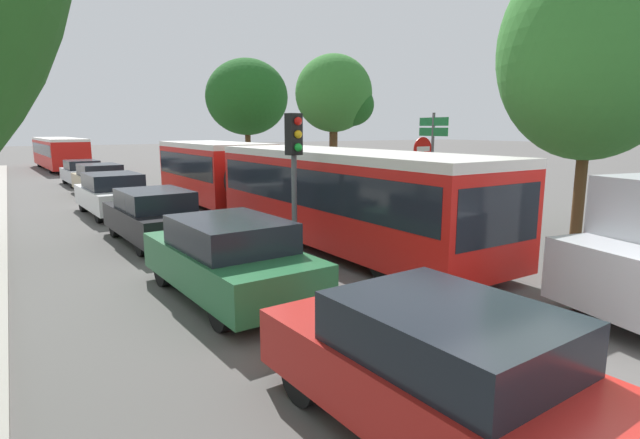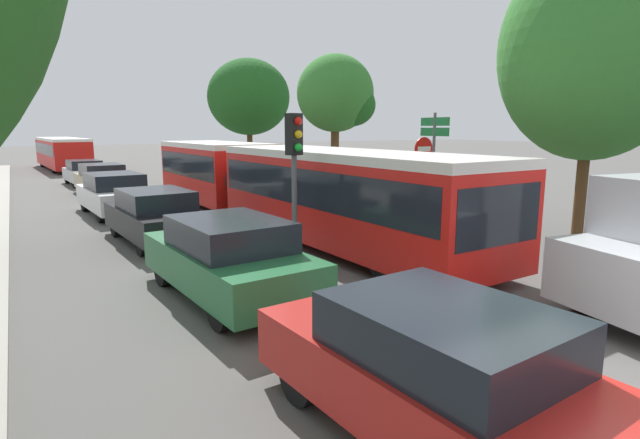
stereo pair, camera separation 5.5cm
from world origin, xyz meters
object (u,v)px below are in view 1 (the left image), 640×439
tree_right_mid (336,96)px  articulated_bus (277,180)px  queued_car_red (441,372)px  tree_right_near (590,56)px  queued_car_white (113,194)px  direction_sign_post (433,144)px  queued_car_black (155,216)px  no_entry_sign (422,168)px  tree_right_far (247,97)px  city_bus_rear (59,151)px  queued_car_silver (82,172)px  queued_car_tan (100,180)px  queued_car_green (229,258)px  traffic_light (294,155)px

tree_right_mid → articulated_bus: bearing=-137.8°
queued_car_red → tree_right_near: bearing=-68.5°
queued_car_white → direction_sign_post: bearing=-128.2°
queued_car_black → no_entry_sign: size_ratio=1.51×
tree_right_far → tree_right_mid: bearing=-85.4°
tree_right_mid → tree_right_far: tree_right_far is taller
queued_car_red → direction_sign_post: bearing=-47.1°
articulated_bus → tree_right_near: (5.78, -6.47, 3.45)m
city_bus_rear → tree_right_far: (8.92, -14.88, 3.51)m
articulated_bus → tree_right_far: tree_right_far is taller
queued_car_silver → tree_right_near: size_ratio=0.51×
articulated_bus → no_entry_sign: size_ratio=6.04×
city_bus_rear → tree_right_mid: bearing=-160.9°
articulated_bus → tree_right_far: bearing=158.5°
articulated_bus → tree_right_far: size_ratio=2.40×
city_bus_rear → queued_car_tan: city_bus_rear is taller
queued_car_white → queued_car_silver: queued_car_white is taller
tree_right_mid → no_entry_sign: bearing=-105.4°
tree_right_near → queued_car_red: bearing=-155.0°
city_bus_rear → queued_car_red: city_bus_rear is taller
direction_sign_post → city_bus_rear: bearing=-69.5°
tree_right_far → queued_car_green: bearing=-114.7°
queued_car_silver → tree_right_near: (9.63, -22.42, 4.21)m
queued_car_red → queued_car_white: (-0.36, 15.78, 0.04)m
queued_car_white → queued_car_tan: (0.44, 6.02, -0.02)m
queued_car_white → queued_car_tan: size_ratio=1.03×
queued_car_black → traffic_light: size_ratio=1.25×
queued_car_green → queued_car_black: (-0.02, 5.36, -0.02)m
city_bus_rear → queued_car_white: size_ratio=2.51×
queued_car_silver → traffic_light: traffic_light is taller
articulated_bus → traffic_light: bearing=-23.4°
queued_car_red → direction_sign_post: direction_sign_post is taller
queued_car_green → direction_sign_post: (9.10, 4.22, 1.80)m
queued_car_red → no_entry_sign: 10.87m
queued_car_tan → traffic_light: size_ratio=1.26×
queued_car_white → traffic_light: bearing=-169.8°
city_bus_rear → traffic_light: (2.08, -32.99, 1.13)m
tree_right_near → tree_right_far: 20.10m
direction_sign_post → no_entry_sign: bearing=41.6°
queued_car_black → tree_right_mid: size_ratio=0.67×
queued_car_white → traffic_light: traffic_light is taller
articulated_bus → queued_car_silver: size_ratio=4.22×
articulated_bus → queued_car_white: bearing=-141.1°
traffic_light → no_entry_sign: 5.58m
city_bus_rear → queued_car_black: (-0.03, -28.92, -0.63)m
queued_car_red → queued_car_black: queued_car_black is taller
queued_car_black → queued_car_silver: size_ratio=1.06×
queued_car_green → tree_right_near: 10.57m
city_bus_rear → tree_right_mid: (9.59, -23.35, 3.16)m
no_entry_sign → tree_right_far: size_ratio=0.40×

